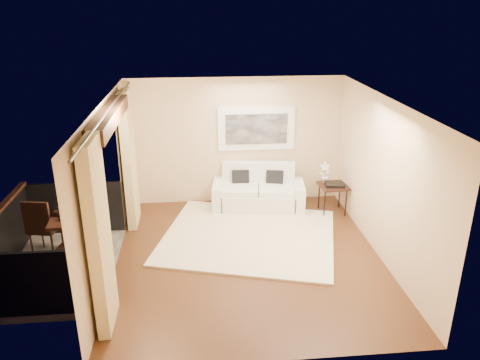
{
  "coord_description": "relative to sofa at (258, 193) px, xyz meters",
  "views": [
    {
      "loc": [
        -0.83,
        -6.99,
        4.16
      ],
      "look_at": [
        -0.06,
        0.99,
        1.05
      ],
      "focal_mm": 35.0,
      "sensor_mm": 36.0,
      "label": 1
    }
  ],
  "objects": [
    {
      "name": "bistro_table",
      "position": [
        -3.35,
        -1.94,
        0.42
      ],
      "size": [
        0.74,
        0.74,
        0.82
      ],
      "rotation": [
        0.0,
        0.0,
        0.06
      ],
      "color": "black",
      "rests_on": "balcony"
    },
    {
      "name": "balcony_chair_far",
      "position": [
        -3.93,
        -1.71,
        0.3
      ],
      "size": [
        0.54,
        0.54,
        1.06
      ],
      "rotation": [
        0.0,
        0.0,
        2.95
      ],
      "color": "black",
      "rests_on": "balcony"
    },
    {
      "name": "glass_b",
      "position": [
        -3.21,
        -1.92,
        0.56
      ],
      "size": [
        0.06,
        0.06,
        0.12
      ],
      "primitive_type": "cylinder",
      "color": "silver",
      "rests_on": "bistro_table"
    },
    {
      "name": "floor",
      "position": [
        -0.44,
        -2.09,
        -0.32
      ],
      "size": [
        5.0,
        5.0,
        0.0
      ],
      "primitive_type": "plane",
      "color": "#522E18",
      "rests_on": "ground"
    },
    {
      "name": "side_table",
      "position": [
        1.49,
        -0.42,
        0.22
      ],
      "size": [
        0.6,
        0.6,
        0.61
      ],
      "rotation": [
        0.0,
        0.0,
        0.07
      ],
      "color": "black",
      "rests_on": "floor"
    },
    {
      "name": "room_shell",
      "position": [
        -2.57,
        -2.09,
        2.2
      ],
      "size": [
        5.0,
        6.4,
        5.0
      ],
      "color": "white",
      "rests_on": "ground"
    },
    {
      "name": "artwork",
      "position": [
        -0.01,
        0.38,
        1.3
      ],
      "size": [
        1.62,
        0.07,
        0.92
      ],
      "color": "white",
      "rests_on": "room_shell"
    },
    {
      "name": "ice_bucket",
      "position": [
        -3.5,
        -1.82,
        0.6
      ],
      "size": [
        0.18,
        0.18,
        0.2
      ],
      "primitive_type": "cylinder",
      "color": "silver",
      "rests_on": "bistro_table"
    },
    {
      "name": "orchid",
      "position": [
        1.35,
        -0.25,
        0.5
      ],
      "size": [
        0.24,
        0.17,
        0.44
      ],
      "primitive_type": "imported",
      "rotation": [
        0.0,
        0.0,
        0.08
      ],
      "color": "white",
      "rests_on": "side_table"
    },
    {
      "name": "balcony_chair_near",
      "position": [
        -3.34,
        -2.15,
        0.21
      ],
      "size": [
        0.45,
        0.46,
        0.92
      ],
      "rotation": [
        0.0,
        0.0,
        -0.15
      ],
      "color": "black",
      "rests_on": "balcony"
    },
    {
      "name": "curtains",
      "position": [
        -2.55,
        -2.09,
        1.01
      ],
      "size": [
        0.16,
        4.8,
        2.64
      ],
      "color": "#D9C386",
      "rests_on": "ground"
    },
    {
      "name": "vase",
      "position": [
        -3.33,
        -2.16,
        0.59
      ],
      "size": [
        0.04,
        0.04,
        0.18
      ],
      "primitive_type": "cylinder",
      "color": "white",
      "rests_on": "bistro_table"
    },
    {
      "name": "rug",
      "position": [
        -0.36,
        -1.36,
        -0.3
      ],
      "size": [
        3.73,
        3.45,
        0.04
      ],
      "primitive_type": "cube",
      "rotation": [
        0.0,
        0.0,
        -0.27
      ],
      "color": "#F5E9C5",
      "rests_on": "floor"
    },
    {
      "name": "candle",
      "position": [
        -3.25,
        -1.81,
        0.53
      ],
      "size": [
        0.06,
        0.06,
        0.07
      ],
      "primitive_type": "cylinder",
      "color": "red",
      "rests_on": "bistro_table"
    },
    {
      "name": "tray",
      "position": [
        1.51,
        -0.47,
        0.31
      ],
      "size": [
        0.41,
        0.33,
        0.05
      ],
      "primitive_type": "cube",
      "rotation": [
        0.0,
        0.0,
        -0.13
      ],
      "color": "black",
      "rests_on": "side_table"
    },
    {
      "name": "glass_a",
      "position": [
        -3.19,
        -1.97,
        0.56
      ],
      "size": [
        0.06,
        0.06,
        0.12
      ],
      "primitive_type": "cylinder",
      "color": "silver",
      "rests_on": "bistro_table"
    },
    {
      "name": "sofa",
      "position": [
        0.0,
        0.0,
        0.0
      ],
      "size": [
        1.99,
        1.04,
        0.92
      ],
      "rotation": [
        0.0,
        0.0,
        -0.12
      ],
      "color": "white",
      "rests_on": "floor"
    },
    {
      "name": "balcony",
      "position": [
        -3.75,
        -2.09,
        -0.15
      ],
      "size": [
        1.81,
        2.6,
        1.17
      ],
      "color": "#605B56",
      "rests_on": "ground"
    }
  ]
}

